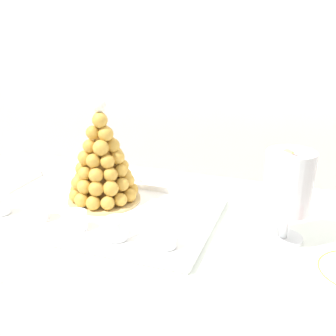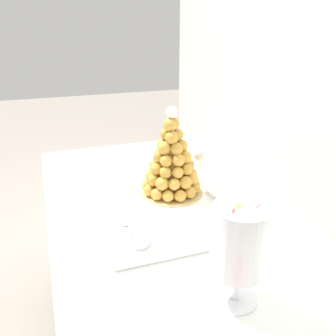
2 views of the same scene
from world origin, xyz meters
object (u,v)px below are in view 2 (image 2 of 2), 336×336
(macaron_goblet, at_px, (237,242))
(dessert_cup_mid_right, at_px, (127,214))
(dessert_cup_left, at_px, (110,169))
(wine_glass, at_px, (201,156))
(serving_tray, at_px, (152,199))
(dessert_cup_centre, at_px, (121,197))
(dessert_cup_right, at_px, (139,236))
(dessert_cup_mid_left, at_px, (116,182))
(croquembouche, at_px, (172,162))

(macaron_goblet, bearing_deg, dessert_cup_mid_right, -159.77)
(dessert_cup_left, distance_m, wine_glass, 0.37)
(serving_tray, distance_m, dessert_cup_mid_right, 0.17)
(dessert_cup_centre, bearing_deg, wine_glass, 101.94)
(dessert_cup_right, xyz_separation_m, wine_glass, (-0.32, 0.33, 0.08))
(dessert_cup_left, xyz_separation_m, dessert_cup_mid_right, (0.38, -0.02, 0.00))
(wine_glass, bearing_deg, dessert_cup_mid_left, -101.22)
(dessert_cup_left, bearing_deg, dessert_cup_mid_right, -3.12)
(dessert_cup_mid_right, bearing_deg, dessert_cup_centre, 175.67)
(serving_tray, bearing_deg, dessert_cup_mid_right, -44.86)
(serving_tray, xyz_separation_m, dessert_cup_centre, (-0.00, -0.11, 0.03))
(croquembouche, height_order, dessert_cup_right, croquembouche)
(dessert_cup_centre, height_order, dessert_cup_mid_right, dessert_cup_mid_right)
(croquembouche, distance_m, dessert_cup_mid_left, 0.23)
(dessert_cup_centre, distance_m, wine_glass, 0.34)
(dessert_cup_right, distance_m, macaron_goblet, 0.33)
(dessert_cup_left, distance_m, dessert_cup_mid_right, 0.38)
(croquembouche, xyz_separation_m, dessert_cup_left, (-0.24, -0.18, -0.10))
(macaron_goblet, xyz_separation_m, wine_glass, (-0.59, 0.18, -0.04))
(dessert_cup_mid_left, relative_size, dessert_cup_centre, 1.05)
(dessert_cup_mid_left, height_order, dessert_cup_right, dessert_cup_right)
(dessert_cup_centre, bearing_deg, dessert_cup_left, 177.46)
(croquembouche, xyz_separation_m, dessert_cup_mid_left, (-0.11, -0.18, -0.10))
(dessert_cup_right, relative_size, macaron_goblet, 0.24)
(dessert_cup_left, height_order, dessert_cup_centre, dessert_cup_left)
(wine_glass, bearing_deg, serving_tray, -71.68)
(dessert_cup_left, bearing_deg, croquembouche, 36.39)
(croquembouche, bearing_deg, macaron_goblet, -5.26)
(croquembouche, bearing_deg, wine_glass, 110.85)
(wine_glass, bearing_deg, croquembouche, -69.15)
(dessert_cup_mid_left, bearing_deg, croquembouche, 57.39)
(serving_tray, distance_m, wine_glass, 0.25)
(dessert_cup_mid_left, bearing_deg, wine_glass, 78.78)
(dessert_cup_right, bearing_deg, dessert_cup_left, 178.22)
(dessert_cup_centre, xyz_separation_m, dessert_cup_right, (0.25, -0.00, 0.00))
(wine_glass, bearing_deg, dessert_cup_centre, -78.06)
(dessert_cup_right, relative_size, wine_glass, 0.38)
(dessert_cup_right, xyz_separation_m, macaron_goblet, (0.27, 0.14, 0.12))
(serving_tray, relative_size, dessert_cup_mid_left, 11.09)
(wine_glass, bearing_deg, dessert_cup_right, -45.64)
(dessert_cup_mid_left, distance_m, macaron_goblet, 0.68)
(serving_tray, bearing_deg, dessert_cup_left, -159.10)
(dessert_cup_mid_left, xyz_separation_m, dessert_cup_mid_right, (0.25, -0.02, 0.00))
(dessert_cup_mid_left, distance_m, dessert_cup_right, 0.38)
(dessert_cup_mid_right, distance_m, macaron_goblet, 0.44)
(dessert_cup_mid_right, bearing_deg, macaron_goblet, 20.23)
(dessert_cup_right, bearing_deg, wine_glass, 134.36)
(dessert_cup_mid_left, relative_size, macaron_goblet, 0.24)
(dessert_cup_mid_left, height_order, dessert_cup_centre, dessert_cup_mid_left)
(dessert_cup_left, height_order, dessert_cup_mid_right, dessert_cup_mid_right)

